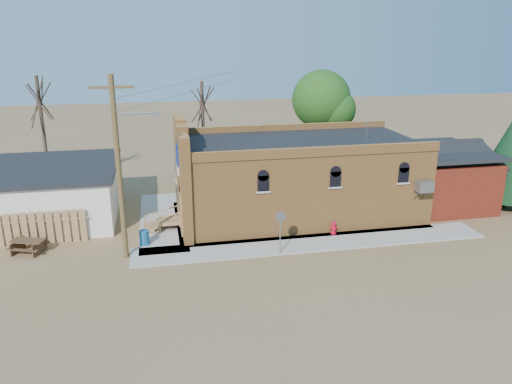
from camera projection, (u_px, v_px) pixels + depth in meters
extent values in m
plane|color=brown|center=(290.00, 253.00, 25.51)|extent=(120.00, 120.00, 0.00)
cube|color=#9E9991|center=(313.00, 243.00, 26.63)|extent=(19.00, 2.20, 0.08)
cube|color=#9E9991|center=(162.00, 220.00, 29.89)|extent=(2.60, 10.00, 0.08)
cube|color=#C17B3A|center=(299.00, 179.00, 30.33)|extent=(14.00, 7.00, 4.50)
cube|color=black|center=(300.00, 142.00, 29.63)|extent=(13.80, 6.80, 0.12)
cube|color=#C17B3A|center=(182.00, 175.00, 28.79)|extent=(0.50, 7.40, 5.80)
cube|color=navy|center=(177.00, 162.00, 27.28)|extent=(0.08, 1.10, 1.56)
cube|color=gray|center=(424.00, 186.00, 27.71)|extent=(0.85, 0.65, 0.60)
cube|color=#4F1C0D|center=(439.00, 180.00, 32.35)|extent=(5.00, 6.00, 3.20)
cylinder|color=brown|center=(119.00, 171.00, 23.68)|extent=(0.26, 0.26, 9.00)
cube|color=brown|center=(112.00, 87.00, 22.49)|extent=(2.00, 0.12, 0.12)
cylinder|color=gray|center=(134.00, 113.00, 23.03)|extent=(1.80, 0.08, 0.08)
cube|color=gray|center=(156.00, 114.00, 23.23)|extent=(0.45, 0.22, 0.14)
cylinder|color=#483629|center=(203.00, 134.00, 35.91)|extent=(0.24, 0.24, 7.50)
cylinder|color=#483629|center=(44.00, 134.00, 34.66)|extent=(0.24, 0.24, 8.00)
cylinder|color=#483629|center=(320.00, 136.00, 38.28)|extent=(0.28, 0.28, 6.30)
sphere|color=#1F4112|center=(321.00, 99.00, 37.42)|extent=(4.40, 4.40, 4.40)
cylinder|color=#483629|center=(507.00, 198.00, 32.02)|extent=(0.30, 0.30, 1.20)
cylinder|color=red|center=(333.00, 233.00, 27.73)|extent=(0.36, 0.36, 0.06)
cylinder|color=red|center=(334.00, 228.00, 27.63)|extent=(0.25, 0.25, 0.55)
sphere|color=red|center=(334.00, 223.00, 27.54)|extent=(0.22, 0.22, 0.22)
cylinder|color=red|center=(334.00, 229.00, 27.50)|extent=(0.12, 0.13, 0.10)
cylinder|color=red|center=(331.00, 228.00, 27.60)|extent=(0.13, 0.12, 0.10)
cylinder|color=red|center=(336.00, 228.00, 27.66)|extent=(0.13, 0.12, 0.10)
cylinder|color=gray|center=(280.00, 234.00, 25.07)|extent=(0.07, 0.07, 2.06)
cylinder|color=gray|center=(281.00, 216.00, 24.76)|extent=(0.61, 0.12, 0.62)
cylinder|color=red|center=(280.00, 216.00, 24.80)|extent=(0.61, 0.12, 0.62)
cylinder|color=#1B5788|center=(144.00, 238.00, 26.21)|extent=(0.59, 0.59, 0.79)
cube|color=#4C331E|center=(19.00, 246.00, 25.54)|extent=(0.48, 1.23, 0.64)
cube|color=#4C331E|center=(39.00, 247.00, 25.39)|extent=(0.48, 1.23, 0.64)
cube|color=#4C331E|center=(28.00, 241.00, 25.36)|extent=(1.80, 1.24, 0.05)
cube|color=#4C331E|center=(23.00, 250.00, 24.97)|extent=(1.63, 0.77, 0.05)
cube|color=#4C331E|center=(34.00, 242.00, 25.92)|extent=(1.63, 0.77, 0.05)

